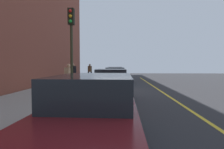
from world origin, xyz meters
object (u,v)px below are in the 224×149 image
at_px(pedestrian_tan_coat, 69,77).
at_px(traffic_light_pole, 71,38).
at_px(parked_car_maroon, 93,111).
at_px(parked_car_white, 115,76).
at_px(parked_car_red, 111,83).
at_px(pedestrian_black_coat, 73,73).
at_px(rolling_suitcase, 69,88).
at_px(pedestrian_brown_coat, 90,71).
at_px(parked_car_black, 115,73).

distance_m(pedestrian_tan_coat, traffic_light_pole, 3.08).
distance_m(parked_car_maroon, traffic_light_pole, 5.07).
height_order(parked_car_white, pedestrian_tan_coat, pedestrian_tan_coat).
height_order(parked_car_red, pedestrian_black_coat, pedestrian_black_coat).
xyz_separation_m(parked_car_white, pedestrian_black_coat, (1.01, -3.54, 0.32)).
xyz_separation_m(parked_car_red, rolling_suitcase, (0.27, -2.29, -0.29)).
bearing_deg(rolling_suitcase, parked_car_maroon, 20.24).
relative_size(parked_car_white, pedestrian_tan_coat, 2.82).
distance_m(parked_car_white, parked_car_maroon, 12.87).
xyz_separation_m(pedestrian_black_coat, traffic_light_pole, (7.56, 1.91, 1.84)).
bearing_deg(traffic_light_pole, pedestrian_black_coat, -165.82).
distance_m(pedestrian_black_coat, pedestrian_brown_coat, 5.91).
bearing_deg(parked_car_maroon, parked_car_black, -179.69).
bearing_deg(traffic_light_pole, pedestrian_tan_coat, -160.94).
bearing_deg(parked_car_black, parked_car_maroon, 0.31).
relative_size(parked_car_maroon, pedestrian_black_coat, 2.68).
distance_m(parked_car_black, pedestrian_brown_coat, 3.16).
bearing_deg(pedestrian_brown_coat, parked_car_white, 32.27).
bearing_deg(pedestrian_tan_coat, parked_car_maroon, 19.90).
relative_size(parked_car_red, parked_car_maroon, 0.95).
bearing_deg(parked_car_red, rolling_suitcase, -83.34).
xyz_separation_m(pedestrian_tan_coat, traffic_light_pole, (2.31, 0.80, 1.88)).
xyz_separation_m(pedestrian_brown_coat, traffic_light_pole, (13.45, 1.46, 1.85)).
height_order(parked_car_white, rolling_suitcase, parked_car_white).
distance_m(parked_car_maroon, rolling_suitcase, 6.47).
relative_size(pedestrian_brown_coat, pedestrian_tan_coat, 1.03).
bearing_deg(pedestrian_tan_coat, pedestrian_brown_coat, -176.61).
height_order(traffic_light_pole, rolling_suitcase, traffic_light_pole).
xyz_separation_m(parked_car_red, traffic_light_pole, (2.03, -1.65, 2.15)).
distance_m(pedestrian_black_coat, traffic_light_pole, 8.01).
relative_size(parked_car_maroon, pedestrian_brown_coat, 2.71).
bearing_deg(pedestrian_tan_coat, pedestrian_black_coat, -168.04).
xyz_separation_m(pedestrian_tan_coat, rolling_suitcase, (0.55, 0.16, -0.57)).
distance_m(parked_car_red, pedestrian_brown_coat, 11.84).
bearing_deg(parked_car_white, pedestrian_black_coat, -74.08).
relative_size(traffic_light_pole, rolling_suitcase, 4.10).
relative_size(pedestrian_black_coat, pedestrian_tan_coat, 1.05).
distance_m(pedestrian_black_coat, rolling_suitcase, 5.96).
height_order(parked_car_maroon, rolling_suitcase, parked_car_maroon).
xyz_separation_m(parked_car_black, pedestrian_tan_coat, (12.22, -2.29, 0.28)).
bearing_deg(parked_car_white, rolling_suitcase, -18.43).
bearing_deg(pedestrian_black_coat, rolling_suitcase, 12.36).
bearing_deg(traffic_light_pole, pedestrian_brown_coat, -173.81).
bearing_deg(pedestrian_black_coat, parked_car_red, 32.80).
bearing_deg(parked_car_white, parked_car_maroon, -0.14).
height_order(pedestrian_black_coat, rolling_suitcase, pedestrian_black_coat).
distance_m(parked_car_red, pedestrian_black_coat, 6.58).
bearing_deg(pedestrian_brown_coat, parked_car_maroon, 9.76).
bearing_deg(pedestrian_brown_coat, parked_car_black, 110.03).
xyz_separation_m(parked_car_white, pedestrian_tan_coat, (6.26, -2.43, 0.27)).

